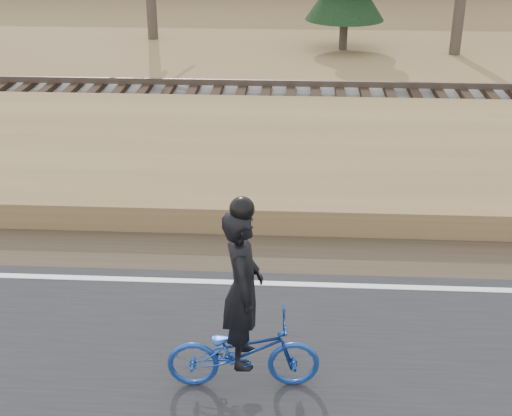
# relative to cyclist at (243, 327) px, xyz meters

# --- Properties ---
(cyclist) EXTENTS (1.74, 0.70, 2.33)m
(cyclist) POSITION_rel_cyclist_xyz_m (0.00, 0.00, 0.00)
(cyclist) COLOR navy
(cyclist) RESTS_ON road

